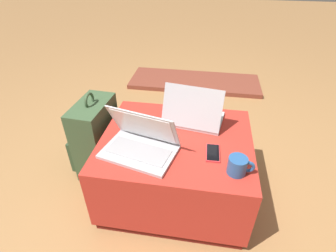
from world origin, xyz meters
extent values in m
plane|color=#9E7042|center=(0.00, 0.00, 0.00)|extent=(14.00, 14.00, 0.00)
cube|color=maroon|center=(0.00, 0.00, 0.03)|extent=(0.78, 0.66, 0.05)
cube|color=#B22D23|center=(0.00, 0.00, 0.24)|extent=(0.81, 0.69, 0.37)
cube|color=#B7B7BC|center=(-0.17, -0.15, 0.43)|extent=(0.40, 0.31, 0.02)
cube|color=#9E9EA3|center=(-0.17, -0.16, 0.44)|extent=(0.33, 0.20, 0.00)
cube|color=#B7B7BC|center=(-0.15, -0.09, 0.54)|extent=(0.37, 0.19, 0.22)
cube|color=white|center=(-0.15, -0.09, 0.54)|extent=(0.33, 0.17, 0.19)
cube|color=#B7B7BC|center=(0.08, 0.20, 0.43)|extent=(0.36, 0.28, 0.02)
cube|color=#9E9EA3|center=(0.08, 0.20, 0.44)|extent=(0.31, 0.17, 0.00)
cube|color=#B7B7BC|center=(0.07, 0.12, 0.55)|extent=(0.34, 0.14, 0.22)
cube|color=black|center=(0.07, 0.13, 0.55)|extent=(0.30, 0.12, 0.20)
cube|color=red|center=(0.20, -0.10, 0.43)|extent=(0.07, 0.13, 0.01)
cube|color=black|center=(0.20, -0.10, 0.43)|extent=(0.06, 0.12, 0.00)
cube|color=#385133|center=(-0.54, 0.15, 0.25)|extent=(0.21, 0.35, 0.50)
cube|color=#2F452B|center=(-0.65, 0.16, 0.15)|extent=(0.08, 0.28, 0.22)
torus|color=#385133|center=(-0.54, 0.15, 0.52)|extent=(0.02, 0.10, 0.10)
cylinder|color=#285693|center=(0.30, -0.21, 0.46)|extent=(0.09, 0.09, 0.09)
torus|color=#285693|center=(0.35, -0.21, 0.46)|extent=(0.06, 0.02, 0.06)
cube|color=brown|center=(0.00, 1.56, 0.02)|extent=(1.40, 0.50, 0.04)
camera|label=1|loc=(0.13, -1.11, 1.29)|focal=28.00mm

